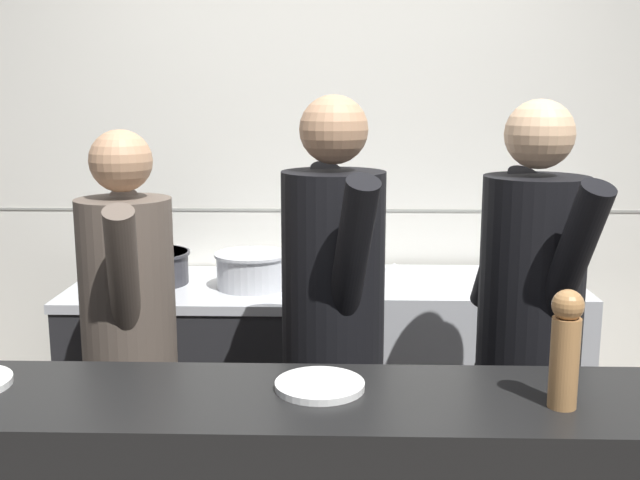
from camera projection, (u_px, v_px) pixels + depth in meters
wall_back_tiled at (324, 179)px, 3.66m from camera, size 8.00×0.06×2.60m
oven_range at (200, 375)px, 3.44m from camera, size 1.12×0.71×0.87m
prep_counter at (447, 376)px, 3.41m from camera, size 1.13×0.65×0.89m
stock_pot at (151, 266)px, 3.37m from camera, size 0.35×0.35×0.14m
sauce_pot at (252, 269)px, 3.29m from camera, size 0.33×0.33×0.16m
mixing_bowl_steel at (394, 272)px, 3.31m from camera, size 0.25×0.25×0.08m
plated_dish_appetiser at (320, 385)px, 1.91m from camera, size 0.23×0.23×0.02m
pepper_mill at (565, 346)px, 1.77m from camera, size 0.08×0.08×0.29m
chef_head_cook at (129, 334)px, 2.60m from camera, size 0.39×0.69×1.59m
chef_sous at (333, 320)px, 2.54m from camera, size 0.43×0.74×1.70m
chef_line at (529, 326)px, 2.50m from camera, size 0.43×0.73×1.69m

